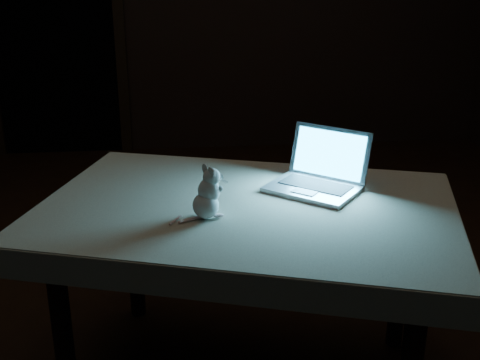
{
  "coord_description": "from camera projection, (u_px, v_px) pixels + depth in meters",
  "views": [
    {
      "loc": [
        -0.2,
        -2.2,
        1.43
      ],
      "look_at": [
        -0.0,
        -0.34,
        0.75
      ],
      "focal_mm": 45.0,
      "sensor_mm": 36.0,
      "label": 1
    }
  ],
  "objects": [
    {
      "name": "laptop",
      "position": [
        313.0,
        164.0,
        2.05
      ],
      "size": [
        0.39,
        0.39,
        0.2
      ],
      "primitive_type": null,
      "rotation": [
        0.0,
        0.0,
        -0.69
      ],
      "color": "#ACACB1",
      "rests_on": "tablecloth"
    },
    {
      "name": "tablecloth",
      "position": [
        232.0,
        219.0,
        1.98
      ],
      "size": [
        1.61,
        1.44,
        0.09
      ],
      "primitive_type": null,
      "rotation": [
        0.0,
        0.0,
        -0.51
      ],
      "color": "beige",
      "rests_on": "table"
    },
    {
      "name": "floor",
      "position": [
        232.0,
        316.0,
        2.57
      ],
      "size": [
        5.0,
        5.0,
        0.0
      ],
      "primitive_type": "plane",
      "color": "black",
      "rests_on": "ground"
    },
    {
      "name": "plush_mouse",
      "position": [
        206.0,
        192.0,
        1.85
      ],
      "size": [
        0.17,
        0.17,
        0.17
      ],
      "primitive_type": null,
      "rotation": [
        0.0,
        0.0,
        -0.67
      ],
      "color": "silver",
      "rests_on": "tablecloth"
    },
    {
      "name": "doorway",
      "position": [
        51.0,
        13.0,
        4.43
      ],
      "size": [
        1.06,
        0.36,
        2.13
      ],
      "primitive_type": null,
      "color": "black",
      "rests_on": "back_wall"
    },
    {
      "name": "table",
      "position": [
        246.0,
        295.0,
        2.09
      ],
      "size": [
        1.44,
        1.15,
        0.67
      ],
      "primitive_type": null,
      "rotation": [
        0.0,
        0.0,
        -0.31
      ],
      "color": "black",
      "rests_on": "floor"
    }
  ]
}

